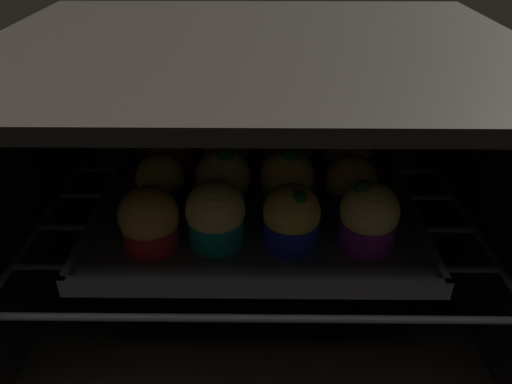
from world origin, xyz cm
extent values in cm
cube|color=black|center=(0.00, 22.00, -0.75)|extent=(59.00, 47.00, 1.50)
cube|color=black|center=(0.00, 22.00, 34.75)|extent=(59.00, 47.00, 1.50)
cube|color=black|center=(0.00, 44.75, 17.00)|extent=(59.00, 1.50, 34.00)
cube|color=black|center=(-28.75, 22.00, 17.00)|extent=(1.50, 47.00, 34.00)
cube|color=black|center=(28.75, 22.00, 17.00)|extent=(1.50, 47.00, 34.00)
cylinder|color=#4C494C|center=(0.00, 3.00, 13.60)|extent=(54.00, 0.80, 0.80)
cylinder|color=#4C494C|center=(0.00, 10.60, 13.60)|extent=(54.00, 0.80, 0.80)
cylinder|color=#4C494C|center=(0.00, 18.20, 13.60)|extent=(54.00, 0.80, 0.80)
cylinder|color=#4C494C|center=(0.00, 25.80, 13.60)|extent=(54.00, 0.80, 0.80)
cylinder|color=#4C494C|center=(0.00, 33.40, 13.60)|extent=(54.00, 0.80, 0.80)
cylinder|color=#4C494C|center=(0.00, 41.00, 13.60)|extent=(54.00, 0.80, 0.80)
cylinder|color=#4C494C|center=(-27.00, 22.00, 13.60)|extent=(0.80, 42.00, 0.80)
cylinder|color=#4C494C|center=(27.00, 22.00, 13.60)|extent=(0.80, 42.00, 0.80)
cube|color=#4C4C51|center=(0.00, 20.92, 14.60)|extent=(39.21, 31.26, 1.20)
cube|color=#4C4C51|center=(0.00, 5.70, 15.70)|extent=(39.21, 0.80, 1.00)
cube|color=#4C4C51|center=(0.00, 36.15, 15.70)|extent=(39.21, 0.80, 1.00)
cube|color=#4C4C51|center=(-19.20, 20.92, 15.70)|extent=(0.80, 31.26, 1.00)
cube|color=#4C4C51|center=(19.20, 20.92, 15.70)|extent=(0.80, 31.26, 1.00)
cylinder|color=red|center=(-11.54, 12.59, 16.85)|extent=(6.17, 6.17, 3.29)
sphere|color=gold|center=(-11.54, 12.59, 19.11)|extent=(6.61, 6.61, 6.61)
sphere|color=#28702D|center=(-11.65, 12.84, 21.05)|extent=(2.34, 2.34, 2.34)
cylinder|color=#0C8C84|center=(-4.32, 13.12, 16.85)|extent=(6.17, 6.17, 3.29)
sphere|color=#E0CC7A|center=(-4.32, 13.12, 19.61)|extent=(6.57, 6.57, 6.57)
sphere|color=#1E6023|center=(-4.14, 13.98, 21.62)|extent=(1.89, 1.89, 1.89)
cylinder|color=#1928B7|center=(3.95, 12.96, 16.85)|extent=(6.17, 6.17, 3.29)
sphere|color=gold|center=(3.95, 12.96, 19.42)|extent=(6.32, 6.32, 6.32)
sphere|color=#19511E|center=(4.49, 12.03, 21.58)|extent=(2.05, 2.05, 2.05)
cylinder|color=#7A238C|center=(12.29, 12.83, 16.85)|extent=(6.17, 6.17, 3.29)
sphere|color=#E0CC7A|center=(12.29, 12.83, 19.75)|extent=(6.43, 6.43, 6.43)
sphere|color=#19511E|center=(11.49, 13.02, 22.07)|extent=(2.45, 2.45, 2.45)
cylinder|color=#1928B7|center=(-11.76, 20.99, 16.85)|extent=(6.17, 6.17, 3.29)
sphere|color=#DBBC60|center=(-11.76, 20.99, 19.25)|extent=(6.01, 6.01, 6.01)
cylinder|color=#0C8C84|center=(-4.04, 20.85, 16.85)|extent=(6.17, 6.17, 3.29)
sphere|color=#E0CC7A|center=(-4.04, 20.85, 19.43)|extent=(6.78, 6.78, 6.78)
sphere|color=#1E6023|center=(-3.64, 20.45, 22.21)|extent=(2.40, 2.40, 2.40)
cylinder|color=#0C8C84|center=(3.86, 20.68, 16.85)|extent=(6.17, 6.17, 3.29)
sphere|color=#DBBC60|center=(3.86, 20.68, 19.65)|extent=(6.61, 6.61, 6.61)
sphere|color=#19511E|center=(4.06, 20.27, 22.41)|extent=(2.41, 2.41, 2.41)
cylinder|color=#1928B7|center=(11.64, 20.94, 16.85)|extent=(6.17, 6.17, 3.29)
sphere|color=gold|center=(11.64, 20.94, 18.99)|extent=(6.40, 6.40, 6.40)
sphere|color=#1E6023|center=(11.57, 20.42, 21.11)|extent=(1.87, 1.87, 1.87)
cylinder|color=red|center=(-11.61, 29.27, 16.85)|extent=(6.17, 6.17, 3.29)
sphere|color=gold|center=(-11.61, 29.27, 19.14)|extent=(6.53, 6.53, 6.53)
cylinder|color=#1928B7|center=(-4.03, 28.70, 16.85)|extent=(6.17, 6.17, 3.29)
sphere|color=gold|center=(-4.03, 28.70, 19.50)|extent=(5.96, 5.96, 5.96)
sphere|color=#28702D|center=(-4.04, 28.49, 21.78)|extent=(2.44, 2.44, 2.44)
cylinder|color=#1928B7|center=(4.26, 28.99, 16.85)|extent=(6.17, 6.17, 3.29)
sphere|color=gold|center=(4.26, 28.99, 19.23)|extent=(6.30, 6.30, 6.30)
sphere|color=#19511E|center=(4.70, 29.65, 21.39)|extent=(1.73, 1.73, 1.73)
cylinder|color=#7A238C|center=(12.13, 28.76, 16.85)|extent=(6.17, 6.17, 3.29)
sphere|color=gold|center=(12.13, 28.76, 19.71)|extent=(6.72, 6.72, 6.72)
sphere|color=#28702D|center=(12.20, 28.82, 22.31)|extent=(1.82, 1.82, 1.82)
camera|label=1|loc=(0.55, -31.58, 48.52)|focal=34.52mm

